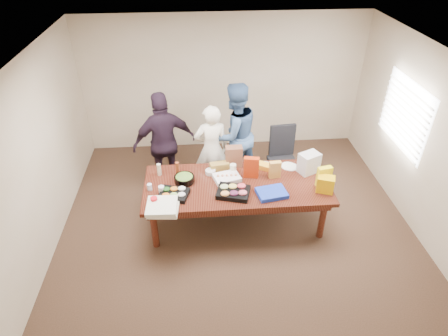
{
  "coord_description": "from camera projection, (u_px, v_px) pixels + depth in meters",
  "views": [
    {
      "loc": [
        -0.57,
        -4.65,
        4.21
      ],
      "look_at": [
        -0.19,
        0.1,
        0.98
      ],
      "focal_mm": 30.78,
      "sensor_mm": 36.0,
      "label": 1
    }
  ],
  "objects": [
    {
      "name": "banana_bunch",
      "position": [
        264.0,
        166.0,
        6.13
      ],
      "size": [
        0.29,
        0.25,
        0.08
      ],
      "primitive_type": "cube",
      "rotation": [
        0.0,
        0.0,
        -0.54
      ],
      "color": "yellow",
      "rests_on": "conference_table"
    },
    {
      "name": "plate_a",
      "position": [
        290.0,
        167.0,
        6.18
      ],
      "size": [
        0.24,
        0.24,
        0.01
      ],
      "primitive_type": "cylinder",
      "rotation": [
        0.0,
        0.0,
        0.01
      ],
      "color": "white",
      "rests_on": "conference_table"
    },
    {
      "name": "kraft_bag",
      "position": [
        234.0,
        156.0,
        6.13
      ],
      "size": [
        0.27,
        0.16,
        0.35
      ],
      "primitive_type": "cube",
      "rotation": [
        0.0,
        0.0,
        0.02
      ],
      "color": "brown",
      "rests_on": "conference_table"
    },
    {
      "name": "window_blinds",
      "position": [
        402.0,
        115.0,
        6.06
      ],
      "size": [
        0.04,
        1.36,
        1.0
      ],
      "primitive_type": "cube",
      "color": "beige",
      "rests_on": "wall_right"
    },
    {
      "name": "person_right",
      "position": [
        234.0,
        135.0,
        6.68
      ],
      "size": [
        1.14,
        1.05,
        1.88
      ],
      "primitive_type": "imported",
      "rotation": [
        0.0,
        0.0,
        3.61
      ],
      "color": "#426595",
      "rests_on": "floor"
    },
    {
      "name": "chip_bag_orange",
      "position": [
        275.0,
        170.0,
        5.88
      ],
      "size": [
        0.18,
        0.09,
        0.28
      ],
      "primitive_type": "cube",
      "rotation": [
        0.0,
        0.0,
        0.09
      ],
      "color": "gold",
      "rests_on": "conference_table"
    },
    {
      "name": "grocery_bag_yellow",
      "position": [
        325.0,
        184.0,
        5.6
      ],
      "size": [
        0.29,
        0.25,
        0.25
      ],
      "primitive_type": "cube",
      "rotation": [
        0.0,
        0.0,
        -0.35
      ],
      "color": "#EAB004",
      "rests_on": "conference_table"
    },
    {
      "name": "chip_bag_red",
      "position": [
        251.0,
        167.0,
        5.87
      ],
      "size": [
        0.25,
        0.14,
        0.34
      ],
      "primitive_type": "cube",
      "rotation": [
        0.0,
        0.0,
        -0.19
      ],
      "color": "red",
      "rests_on": "conference_table"
    },
    {
      "name": "veggie_tray",
      "position": [
        174.0,
        194.0,
        5.55
      ],
      "size": [
        0.48,
        0.42,
        0.06
      ],
      "primitive_type": "cube",
      "rotation": [
        0.0,
        0.0,
        -0.28
      ],
      "color": "black",
      "rests_on": "conference_table"
    },
    {
      "name": "dip_bowl_a",
      "position": [
        265.0,
        165.0,
        6.17
      ],
      "size": [
        0.17,
        0.17,
        0.06
      ],
      "primitive_type": "cylinder",
      "rotation": [
        0.0,
        0.0,
        -0.06
      ],
      "color": "silver",
      "rests_on": "conference_table"
    },
    {
      "name": "pizza_box_lower",
      "position": [
        164.0,
        208.0,
        5.3
      ],
      "size": [
        0.45,
        0.45,
        0.05
      ],
      "primitive_type": "cube",
      "rotation": [
        0.0,
        0.0,
        -0.09
      ],
      "color": "white",
      "rests_on": "conference_table"
    },
    {
      "name": "ranch_bottle",
      "position": [
        159.0,
        170.0,
        5.95
      ],
      "size": [
        0.07,
        0.07,
        0.2
      ],
      "primitive_type": "cylinder",
      "rotation": [
        0.0,
        0.0,
        -0.07
      ],
      "color": "beige",
      "rests_on": "conference_table"
    },
    {
      "name": "wall_front",
      "position": [
        268.0,
        296.0,
        3.41
      ],
      "size": [
        5.5,
        0.04,
        2.7
      ],
      "primitive_type": "cube",
      "color": "beige",
      "rests_on": "floor"
    },
    {
      "name": "mustard_bottle",
      "position": [
        233.0,
        168.0,
        6.02
      ],
      "size": [
        0.06,
        0.06,
        0.15
      ],
      "primitive_type": "cylinder",
      "rotation": [
        0.0,
        0.0,
        -0.12
      ],
      "color": "yellow",
      "rests_on": "conference_table"
    },
    {
      "name": "conference_table",
      "position": [
        236.0,
        203.0,
        6.02
      ],
      "size": [
        2.8,
        1.2,
        0.75
      ],
      "primitive_type": "cube",
      "color": "#4C1C0F",
      "rests_on": "floor"
    },
    {
      "name": "pizza_box_upper",
      "position": [
        162.0,
        206.0,
        5.26
      ],
      "size": [
        0.43,
        0.43,
        0.05
      ],
      "primitive_type": "cube",
      "rotation": [
        0.0,
        0.0,
        -0.04
      ],
      "color": "white",
      "rests_on": "pizza_box_lower"
    },
    {
      "name": "clear_cup_b",
      "position": [
        150.0,
        187.0,
        5.66
      ],
      "size": [
        0.08,
        0.08,
        0.1
      ],
      "primitive_type": "cylinder",
      "rotation": [
        0.0,
        0.0,
        0.09
      ],
      "color": "silver",
      "rests_on": "conference_table"
    },
    {
      "name": "wall_back",
      "position": [
        224.0,
        84.0,
        7.54
      ],
      "size": [
        5.5,
        0.04,
        2.7
      ],
      "primitive_type": "cube",
      "color": "beige",
      "rests_on": "floor"
    },
    {
      "name": "person_left",
      "position": [
        164.0,
        143.0,
        6.5
      ],
      "size": [
        1.15,
        0.74,
        1.83
      ],
      "primitive_type": "imported",
      "rotation": [
        0.0,
        0.0,
        3.44
      ],
      "color": "black",
      "rests_on": "floor"
    },
    {
      "name": "fruit_tray",
      "position": [
        233.0,
        192.0,
        5.58
      ],
      "size": [
        0.54,
        0.47,
        0.07
      ],
      "primitive_type": "cube",
      "rotation": [
        0.0,
        0.0,
        -0.27
      ],
      "color": "black",
      "rests_on": "conference_table"
    },
    {
      "name": "clear_cup_a",
      "position": [
        161.0,
        190.0,
        5.58
      ],
      "size": [
        0.11,
        0.11,
        0.12
      ],
      "primitive_type": "cylinder",
      "rotation": [
        0.0,
        0.0,
        0.23
      ],
      "color": "silver",
      "rests_on": "conference_table"
    },
    {
      "name": "dip_bowl_b",
      "position": [
        210.0,
        172.0,
        6.02
      ],
      "size": [
        0.17,
        0.17,
        0.06
      ],
      "primitive_type": "cylinder",
      "rotation": [
        0.0,
        0.0,
        0.04
      ],
      "color": "silver",
      "rests_on": "conference_table"
    },
    {
      "name": "office_chair",
      "position": [
        283.0,
        161.0,
        6.73
      ],
      "size": [
        0.6,
        0.6,
        1.08
      ],
      "primitive_type": "cube",
      "rotation": [
        0.0,
        0.0,
        0.1
      ],
      "color": "black",
      "rests_on": "floor"
    },
    {
      "name": "salad_bowl",
      "position": [
        184.0,
        179.0,
        5.83
      ],
      "size": [
        0.36,
        0.36,
        0.1
      ],
      "primitive_type": "cylinder",
      "rotation": [
        0.0,
        0.0,
        -0.19
      ],
      "color": "black",
      "rests_on": "conference_table"
    },
    {
      "name": "red_cup",
      "position": [
        154.0,
        201.0,
        5.36
      ],
      "size": [
        0.11,
        0.11,
        0.13
      ],
      "primitive_type": "cylinder",
      "rotation": [
        0.0,
        0.0,
        -0.11
      ],
      "color": "red",
      "rests_on": "conference_table"
    },
    {
      "name": "floor",
      "position": [
        236.0,
        221.0,
        6.24
      ],
      "size": [
        5.5,
        5.0,
        0.02
      ],
      "primitive_type": "cube",
      "color": "#47301E",
      "rests_on": "ground"
    },
    {
      "name": "plate_b",
      "position": [
        288.0,
        166.0,
        6.19
      ],
      "size": [
        0.25,
        0.25,
        0.02
      ],
      "primitive_type": "cylinder",
      "rotation": [
        0.0,
        0.0,
        -0.03
      ],
      "color": "white",
      "rests_on": "conference_table"
    },
    {
      "name": "window_panel",
      "position": [
        404.0,
        115.0,
        6.07
      ],
      "size": [
        0.03,
        1.4,
        1.1
      ],
      "primitive_type": "cube",
      "color": "white",
      "rests_on": "wall_right"
    },
    {
      "name": "wall_right",
      "position": [
        423.0,
        142.0,
        5.66
      ],
      "size": [
        0.04,
        5.0,
        2.7
      ],
      "primitive_type": "cube",
      "color": "beige",
      "rests_on": "floor"
    },
    {
      "name": "ceiling",
      "position": [
        240.0,
        55.0,
        4.71
      ],
      "size": [
        5.5,
        5.0,
        0.02
      ],
      "primitive_type": "cube",
      "color": "white",
      "rests_on": "wall_back"
    },
    {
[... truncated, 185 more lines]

